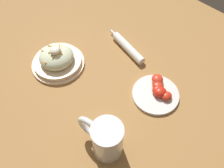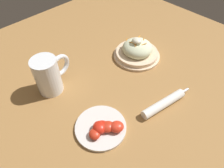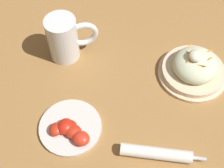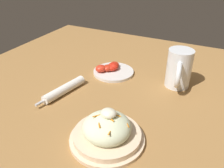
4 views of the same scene
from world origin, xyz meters
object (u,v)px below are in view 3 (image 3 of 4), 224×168
Objects in this scene: tomato_plate at (70,129)px; napkin_roll at (157,153)px; beer_mug at (64,40)px; salad_plate at (194,68)px.

napkin_roll is at bearing 69.44° from tomato_plate.
beer_mug is 0.92× the size of tomato_plate.
salad_plate reaches higher than tomato_plate.
salad_plate is 1.34× the size of beer_mug.
tomato_plate is (-0.08, -0.22, -0.00)m from napkin_roll.
beer_mug is (-0.10, -0.39, 0.03)m from salad_plate.
tomato_plate is at bearing -110.56° from napkin_roll.
salad_plate is 1.23× the size of tomato_plate.
beer_mug is at bearing -176.56° from tomato_plate.
beer_mug is 0.28m from tomato_plate.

